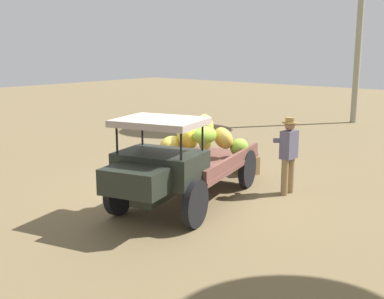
% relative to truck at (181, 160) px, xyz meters
% --- Properties ---
extents(ground_plane, '(60.00, 60.00, 0.00)m').
position_rel_truck_xyz_m(ground_plane, '(-0.15, -0.21, -0.92)').
color(ground_plane, olive).
extents(truck, '(4.66, 2.64, 1.87)m').
position_rel_truck_xyz_m(truck, '(0.00, 0.00, 0.00)').
color(truck, '#232820').
rests_on(truck, ground).
extents(farmer, '(0.53, 0.46, 1.68)m').
position_rel_truck_xyz_m(farmer, '(-1.98, 1.33, 0.04)').
color(farmer, olive).
rests_on(farmer, ground).
extents(wooden_crate, '(0.59, 0.61, 0.45)m').
position_rel_truck_xyz_m(wooden_crate, '(-2.83, -0.29, -0.69)').
color(wooden_crate, olive).
rests_on(wooden_crate, ground).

